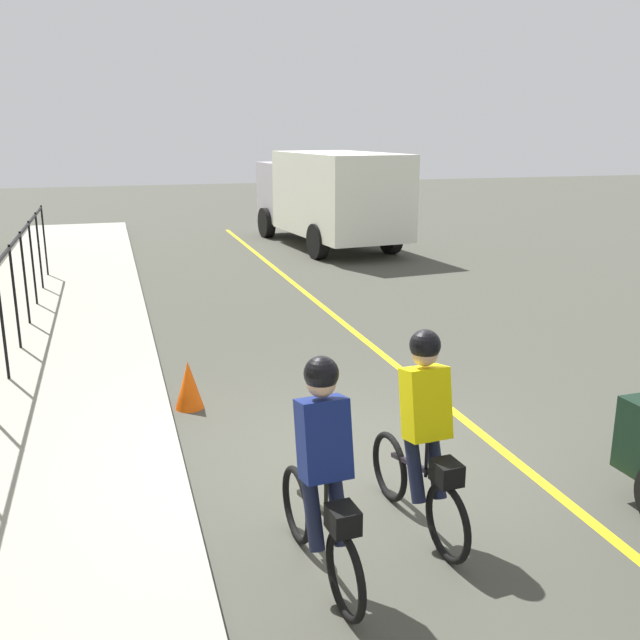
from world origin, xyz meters
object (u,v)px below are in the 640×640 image
(box_truck_background, at_px, (329,194))
(traffic_cone_near, at_px, (189,385))
(cyclist_lead, at_px, (323,474))
(cyclist_follow, at_px, (423,435))

(box_truck_background, distance_m, traffic_cone_near, 12.97)
(cyclist_lead, bearing_deg, box_truck_background, -21.82)
(cyclist_follow, relative_size, traffic_cone_near, 2.96)
(traffic_cone_near, bearing_deg, box_truck_background, -25.15)
(cyclist_lead, height_order, traffic_cone_near, cyclist_lead)
(cyclist_lead, distance_m, cyclist_follow, 1.10)
(cyclist_lead, relative_size, cyclist_follow, 1.00)
(box_truck_background, relative_size, traffic_cone_near, 11.21)
(cyclist_lead, distance_m, box_truck_background, 16.30)
(box_truck_background, xyz_separation_m, traffic_cone_near, (-11.68, 5.49, -1.24))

